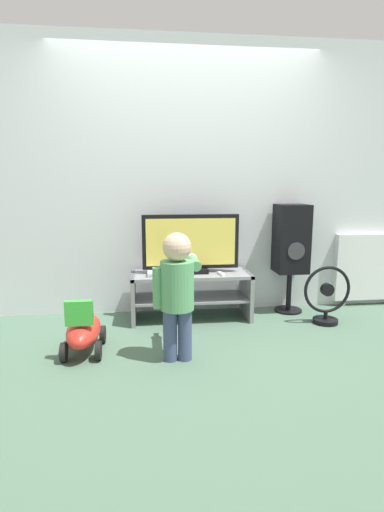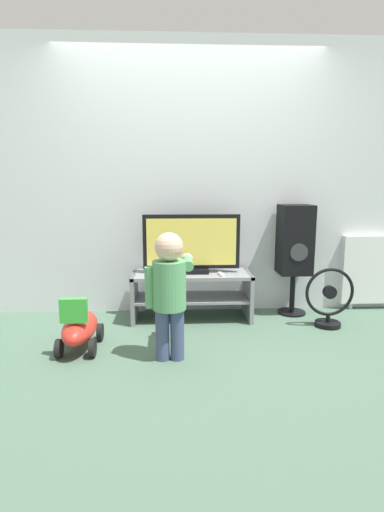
{
  "view_description": "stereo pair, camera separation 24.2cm",
  "coord_description": "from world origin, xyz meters",
  "px_view_note": "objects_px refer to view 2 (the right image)",
  "views": [
    {
      "loc": [
        -0.41,
        -3.38,
        1.26
      ],
      "look_at": [
        0.0,
        0.13,
        0.62
      ],
      "focal_mm": 28.0,
      "sensor_mm": 36.0,
      "label": 1
    },
    {
      "loc": [
        -0.17,
        -3.4,
        1.26
      ],
      "look_at": [
        0.0,
        0.13,
        0.62
      ],
      "focal_mm": 28.0,
      "sensor_mm": 36.0,
      "label": 2
    }
  ],
  "objects_px": {
    "floor_fan": "(329,300)",
    "remote_primary": "(221,274)",
    "radiator": "(377,270)",
    "television": "(191,244)",
    "game_console": "(151,273)",
    "ride_on_toy": "(80,328)",
    "child": "(170,286)",
    "speaker_tower": "(295,242)"
  },
  "relations": [
    {
      "from": "television",
      "to": "remote_primary",
      "type": "xyz_separation_m",
      "value": [
        0.26,
        -0.14,
        -0.25
      ]
    },
    {
      "from": "remote_primary",
      "to": "floor_fan",
      "type": "distance_m",
      "value": 0.98
    },
    {
      "from": "television",
      "to": "child",
      "type": "bearing_deg",
      "value": -102.42
    },
    {
      "from": "remote_primary",
      "to": "ride_on_toy",
      "type": "height_order",
      "value": "remote_primary"
    },
    {
      "from": "television",
      "to": "child",
      "type": "distance_m",
      "value": 0.93
    },
    {
      "from": "child",
      "to": "radiator",
      "type": "distance_m",
      "value": 2.36
    },
    {
      "from": "television",
      "to": "speaker_tower",
      "type": "bearing_deg",
      "value": 4.7
    },
    {
      "from": "child",
      "to": "speaker_tower",
      "type": "relative_size",
      "value": 0.87
    },
    {
      "from": "floor_fan",
      "to": "ride_on_toy",
      "type": "distance_m",
      "value": 2.14
    },
    {
      "from": "remote_primary",
      "to": "television",
      "type": "bearing_deg",
      "value": 151.79
    },
    {
      "from": "remote_primary",
      "to": "ride_on_toy",
      "type": "relative_size",
      "value": 0.23
    },
    {
      "from": "television",
      "to": "radiator",
      "type": "xyz_separation_m",
      "value": [
        1.89,
        0.2,
        -0.3
      ]
    },
    {
      "from": "television",
      "to": "speaker_tower",
      "type": "height_order",
      "value": "speaker_tower"
    },
    {
      "from": "floor_fan",
      "to": "remote_primary",
      "type": "bearing_deg",
      "value": 170.94
    },
    {
      "from": "game_console",
      "to": "remote_primary",
      "type": "height_order",
      "value": "game_console"
    },
    {
      "from": "ride_on_toy",
      "to": "speaker_tower",
      "type": "bearing_deg",
      "value": 22.19
    },
    {
      "from": "remote_primary",
      "to": "radiator",
      "type": "height_order",
      "value": "radiator"
    },
    {
      "from": "floor_fan",
      "to": "radiator",
      "type": "xyz_separation_m",
      "value": [
        0.68,
        0.5,
        0.16
      ]
    },
    {
      "from": "speaker_tower",
      "to": "child",
      "type": "bearing_deg",
      "value": -140.69
    },
    {
      "from": "child",
      "to": "speaker_tower",
      "type": "distance_m",
      "value": 1.54
    },
    {
      "from": "game_console",
      "to": "speaker_tower",
      "type": "xyz_separation_m",
      "value": [
        1.37,
        0.16,
        0.25
      ]
    },
    {
      "from": "radiator",
      "to": "television",
      "type": "bearing_deg",
      "value": -173.83
    },
    {
      "from": "television",
      "to": "ride_on_toy",
      "type": "height_order",
      "value": "television"
    },
    {
      "from": "speaker_tower",
      "to": "radiator",
      "type": "relative_size",
      "value": 1.42
    },
    {
      "from": "child",
      "to": "floor_fan",
      "type": "distance_m",
      "value": 1.56
    },
    {
      "from": "speaker_tower",
      "to": "ride_on_toy",
      "type": "distance_m",
      "value": 2.1
    },
    {
      "from": "ride_on_toy",
      "to": "television",
      "type": "bearing_deg",
      "value": 37.61
    },
    {
      "from": "television",
      "to": "remote_primary",
      "type": "bearing_deg",
      "value": -28.21
    },
    {
      "from": "child",
      "to": "remote_primary",
      "type": "bearing_deg",
      "value": 58.49
    },
    {
      "from": "remote_primary",
      "to": "ride_on_toy",
      "type": "xyz_separation_m",
      "value": [
        -1.15,
        -0.55,
        -0.28
      ]
    },
    {
      "from": "speaker_tower",
      "to": "radiator",
      "type": "height_order",
      "value": "speaker_tower"
    },
    {
      "from": "television",
      "to": "radiator",
      "type": "relative_size",
      "value": 1.19
    },
    {
      "from": "television",
      "to": "speaker_tower",
      "type": "relative_size",
      "value": 0.84
    },
    {
      "from": "game_console",
      "to": "ride_on_toy",
      "type": "distance_m",
      "value": 0.85
    },
    {
      "from": "child",
      "to": "speaker_tower",
      "type": "height_order",
      "value": "speaker_tower"
    },
    {
      "from": "game_console",
      "to": "remote_primary",
      "type": "bearing_deg",
      "value": -5.8
    },
    {
      "from": "television",
      "to": "child",
      "type": "xyz_separation_m",
      "value": [
        -0.2,
        -0.89,
        -0.16
      ]
    },
    {
      "from": "radiator",
      "to": "game_console",
      "type": "bearing_deg",
      "value": -172.94
    },
    {
      "from": "radiator",
      "to": "remote_primary",
      "type": "bearing_deg",
      "value": -168.01
    },
    {
      "from": "game_console",
      "to": "remote_primary",
      "type": "xyz_separation_m",
      "value": [
        0.64,
        -0.06,
        -0.01
      ]
    },
    {
      "from": "child",
      "to": "radiator",
      "type": "height_order",
      "value": "child"
    },
    {
      "from": "speaker_tower",
      "to": "ride_on_toy",
      "type": "xyz_separation_m",
      "value": [
        -1.88,
        -0.77,
        -0.54
      ]
    }
  ]
}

